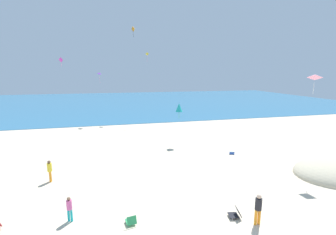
{
  "coord_description": "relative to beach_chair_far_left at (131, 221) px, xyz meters",
  "views": [
    {
      "loc": [
        -4.13,
        -8.73,
        7.96
      ],
      "look_at": [
        0.0,
        8.66,
        4.54
      ],
      "focal_mm": 24.94,
      "sensor_mm": 36.0,
      "label": 1
    }
  ],
  "objects": [
    {
      "name": "kite_yellow",
      "position": [
        4.84,
        25.96,
        10.51
      ],
      "size": [
        0.51,
        0.13,
        1.45
      ],
      "rotation": [
        0.0,
        0.0,
        6.01
      ],
      "color": "yellow"
    },
    {
      "name": "kite_orange",
      "position": [
        3.2,
        30.68,
        14.99
      ],
      "size": [
        0.55,
        0.74,
        1.78
      ],
      "rotation": [
        0.0,
        0.0,
        5.48
      ],
      "color": "orange"
    },
    {
      "name": "ground_plane",
      "position": [
        3.47,
        7.47,
        -0.25
      ],
      "size": [
        120.0,
        120.0,
        0.0
      ],
      "primitive_type": "plane",
      "color": "beige"
    },
    {
      "name": "beach_chair_far_right",
      "position": [
        5.74,
        -0.68,
        -0.01
      ],
      "size": [
        0.75,
        0.68,
        0.59
      ],
      "rotation": [
        0.0,
        0.0,
        2.97
      ],
      "color": "black",
      "rests_on": "ground_plane"
    },
    {
      "name": "kite_purple",
      "position": [
        -2.5,
        27.02,
        7.62
      ],
      "size": [
        0.85,
        0.94,
        1.66
      ],
      "rotation": [
        0.0,
        0.0,
        2.0
      ],
      "color": "purple"
    },
    {
      "name": "person_0",
      "position": [
        6.55,
        -1.49,
        0.75
      ],
      "size": [
        0.36,
        0.36,
        1.74
      ],
      "rotation": [
        0.0,
        0.0,
        1.52
      ],
      "color": "orange",
      "rests_on": "ground_plane"
    },
    {
      "name": "kite_teal",
      "position": [
        6.38,
        13.13,
        3.96
      ],
      "size": [
        0.91,
        0.92,
        1.71
      ],
      "rotation": [
        0.0,
        0.0,
        6.1
      ],
      "color": "#1EADAD"
    },
    {
      "name": "cooler_box",
      "position": [
        10.67,
        8.83,
        -0.11
      ],
      "size": [
        0.54,
        0.44,
        0.29
      ],
      "rotation": [
        0.0,
        0.0,
        5.91
      ],
      "color": "#2D56B7",
      "rests_on": "ground_plane"
    },
    {
      "name": "kite_pink",
      "position": [
        14.46,
        3.74,
        7.45
      ],
      "size": [
        0.98,
        0.97,
        1.61
      ],
      "rotation": [
        0.0,
        0.0,
        5.5
      ],
      "color": "pink"
    },
    {
      "name": "ocean_water",
      "position": [
        3.47,
        54.88,
        -0.23
      ],
      "size": [
        120.0,
        60.0,
        0.05
      ],
      "primitive_type": "cube",
      "color": "teal",
      "rests_on": "ground_plane"
    },
    {
      "name": "beach_chair_far_left",
      "position": [
        0.0,
        0.0,
        0.0
      ],
      "size": [
        0.6,
        0.73,
        0.57
      ],
      "rotation": [
        0.0,
        0.0,
        1.74
      ],
      "color": "#2D9956",
      "rests_on": "ground_plane"
    },
    {
      "name": "person_2",
      "position": [
        -5.43,
        6.48,
        0.7
      ],
      "size": [
        0.36,
        0.36,
        1.65
      ],
      "rotation": [
        0.0,
        0.0,
        3.23
      ],
      "color": "orange",
      "rests_on": "ground_plane"
    },
    {
      "name": "person_3",
      "position": [
        -3.2,
        1.1,
        0.57
      ],
      "size": [
        0.35,
        0.35,
        1.43
      ],
      "rotation": [
        0.0,
        0.0,
        1.29
      ],
      "color": "#19ADB2",
      "rests_on": "ground_plane"
    },
    {
      "name": "kite_magenta",
      "position": [
        -7.82,
        26.45,
        9.55
      ],
      "size": [
        0.51,
        0.57,
        1.37
      ],
      "rotation": [
        0.0,
        0.0,
        0.71
      ],
      "color": "#DB3DA8"
    }
  ]
}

